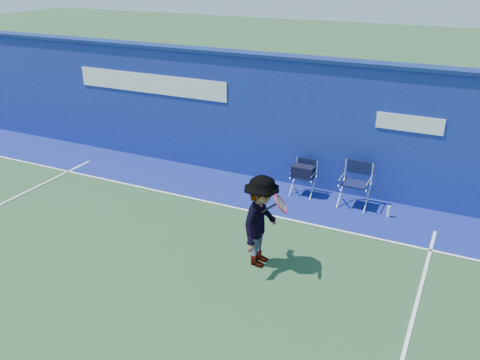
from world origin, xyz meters
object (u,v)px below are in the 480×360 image
at_px(directors_chair_left, 303,181).
at_px(directors_chair_right, 354,193).
at_px(tennis_player, 261,221).
at_px(water_bottle, 389,212).

distance_m(directors_chair_left, directors_chair_right, 1.23).
xyz_separation_m(directors_chair_right, tennis_player, (-0.94, -3.05, 0.55)).
bearing_deg(water_bottle, directors_chair_left, 172.02).
height_order(water_bottle, tennis_player, tennis_player).
xyz_separation_m(directors_chair_left, tennis_player, (0.28, -3.13, 0.51)).
xyz_separation_m(directors_chair_left, directors_chair_right, (1.23, -0.08, -0.03)).
distance_m(directors_chair_left, tennis_player, 3.18).
bearing_deg(tennis_player, directors_chair_left, 95.17).
distance_m(directors_chair_right, water_bottle, 0.86).
bearing_deg(directors_chair_right, directors_chair_left, 176.39).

